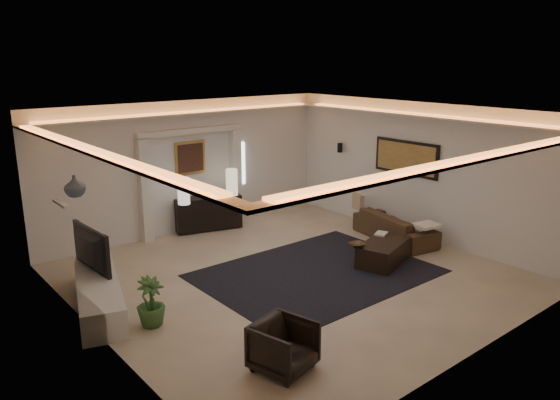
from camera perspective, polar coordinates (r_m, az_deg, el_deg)
floor at (r=9.72m, az=1.35°, el=-8.04°), size 7.00×7.00×0.00m
ceiling at (r=8.99m, az=1.46°, el=9.22°), size 7.00×7.00×0.00m
wall_back at (r=12.05m, az=-9.55°, el=3.52°), size 7.00×0.00×7.00m
wall_front at (r=7.11m, az=20.24°, el=-5.33°), size 7.00×0.00×7.00m
wall_left at (r=7.54m, az=-19.23°, el=-4.07°), size 0.00×7.00×7.00m
wall_right at (r=11.78m, az=14.42°, el=2.99°), size 0.00×7.00×7.00m
cove_soffit at (r=9.03m, az=1.45°, el=7.45°), size 7.00×7.00×0.04m
daylight_slit at (r=12.77m, az=-4.23°, el=3.87°), size 0.25×0.03×1.00m
area_rug at (r=9.83m, az=3.90°, el=-7.77°), size 4.00×3.00×0.01m
pilaster_left at (r=11.53m, az=-14.17°, el=0.96°), size 0.22×0.20×2.20m
pilaster_right at (r=12.64m, az=-4.74°, el=2.59°), size 0.22×0.20×2.20m
alcove_header at (r=11.84m, az=-9.47°, el=7.25°), size 2.52×0.20×0.12m
painting_frame at (r=11.99m, az=-9.52°, el=4.44°), size 0.74×0.04×0.74m
painting_canvas at (r=11.97m, az=-9.46°, el=4.42°), size 0.62×0.02×0.62m
art_panel_frame at (r=11.89m, az=13.25°, el=4.40°), size 0.04×1.64×0.74m
art_panel_gold at (r=11.87m, az=13.18°, el=4.39°), size 0.02×1.50×0.62m
wall_sconce at (r=13.05m, az=6.38°, el=5.53°), size 0.12×0.12×0.22m
wall_niche at (r=8.79m, az=-22.20°, el=-0.34°), size 0.10×0.55×0.04m
console at (r=12.22m, az=-7.67°, el=-1.31°), size 1.56×0.84×0.74m
lamp_left at (r=11.50m, az=-10.21°, el=1.11°), size 0.30×0.30×0.57m
lamp_right at (r=12.13m, az=-5.14°, el=2.01°), size 0.34×0.34×0.59m
media_ledge at (r=8.97m, az=-18.73°, el=-9.37°), size 1.33×2.55×0.47m
tv at (r=9.17m, az=-20.09°, el=-5.06°), size 1.23×0.22×0.71m
figurine at (r=9.99m, az=-20.32°, el=-4.45°), size 0.20×0.20×0.41m
ginger_jar at (r=9.01m, az=-20.96°, el=1.40°), size 0.40×0.40×0.34m
plant at (r=8.12m, az=-13.57°, el=-10.49°), size 0.52×0.52×0.74m
sofa at (r=11.73m, az=12.10°, el=-2.79°), size 2.08×1.12×0.58m
throw_blanket at (r=11.11m, az=15.34°, el=-2.59°), size 0.55×0.47×0.05m
throw_pillow at (r=12.55m, az=8.30°, el=-0.20°), size 0.23×0.39×0.37m
coffee_table at (r=10.40m, az=10.93°, el=-5.54°), size 1.33×0.98×0.44m
bowl at (r=9.98m, az=8.17°, el=-4.83°), size 0.39×0.39×0.07m
magazine at (r=10.74m, az=10.68°, el=-3.62°), size 0.34×0.30×0.03m
armchair at (r=6.91m, az=0.38°, el=-15.30°), size 0.84×0.85×0.64m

